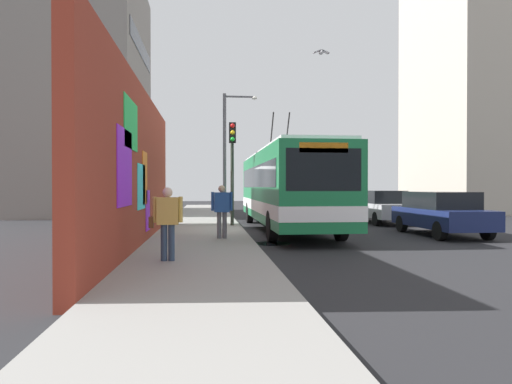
# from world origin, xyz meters

# --- Properties ---
(ground_plane) EXTENTS (80.00, 80.00, 0.00)m
(ground_plane) POSITION_xyz_m (0.00, 0.00, 0.00)
(ground_plane) COLOR #232326
(sidewalk_slab) EXTENTS (48.00, 3.20, 0.15)m
(sidewalk_slab) POSITION_xyz_m (0.00, 1.60, 0.07)
(sidewalk_slab) COLOR gray
(sidewalk_slab) RESTS_ON ground_plane
(graffiti_wall) EXTENTS (13.84, 0.32, 4.60)m
(graffiti_wall) POSITION_xyz_m (-4.10, 3.35, 2.30)
(graffiti_wall) COLOR maroon
(graffiti_wall) RESTS_ON ground_plane
(building_far_left) EXTENTS (10.40, 7.11, 15.37)m
(building_far_left) POSITION_xyz_m (13.01, 9.20, 7.69)
(building_far_left) COLOR gray
(building_far_left) RESTS_ON ground_plane
(building_far_right) EXTENTS (9.76, 6.12, 21.33)m
(building_far_right) POSITION_xyz_m (13.09, -17.00, 10.66)
(building_far_right) COLOR #B2A899
(building_far_right) RESTS_ON ground_plane
(city_bus) EXTENTS (12.11, 2.54, 4.99)m
(city_bus) POSITION_xyz_m (0.86, -1.80, 1.79)
(city_bus) COLOR #19723F
(city_bus) RESTS_ON ground_plane
(parked_car_navy) EXTENTS (4.45, 1.89, 1.58)m
(parked_car_navy) POSITION_xyz_m (-1.80, -7.00, 0.83)
(parked_car_navy) COLOR navy
(parked_car_navy) RESTS_ON ground_plane
(parked_car_silver) EXTENTS (4.80, 1.81, 1.58)m
(parked_car_silver) POSITION_xyz_m (3.99, -7.00, 0.84)
(parked_car_silver) COLOR #B7B7BC
(parked_car_silver) RESTS_ON ground_plane
(parked_car_dark_gray) EXTENTS (4.82, 1.78, 1.58)m
(parked_car_dark_gray) POSITION_xyz_m (9.70, -7.00, 0.84)
(parked_car_dark_gray) COLOR #38383D
(parked_car_dark_gray) RESTS_ON ground_plane
(parked_car_white) EXTENTS (4.85, 1.87, 1.58)m
(parked_car_white) POSITION_xyz_m (15.62, -7.00, 0.84)
(parked_car_white) COLOR white
(parked_car_white) RESTS_ON ground_plane
(pedestrian_at_curb) EXTENTS (0.22, 0.67, 1.66)m
(pedestrian_at_curb) POSITION_xyz_m (-3.18, 0.94, 1.12)
(pedestrian_at_curb) COLOR #595960
(pedestrian_at_curb) RESTS_ON sidewalk_slab
(pedestrian_near_wall) EXTENTS (0.22, 0.73, 1.59)m
(pedestrian_near_wall) POSITION_xyz_m (-7.42, 2.26, 1.08)
(pedestrian_near_wall) COLOR #2D3F59
(pedestrian_near_wall) RESTS_ON sidewalk_slab
(traffic_light) EXTENTS (0.49, 0.28, 4.29)m
(traffic_light) POSITION_xyz_m (1.49, 0.35, 3.03)
(traffic_light) COLOR #2D382D
(traffic_light) RESTS_ON sidewalk_slab
(street_lamp) EXTENTS (0.44, 1.85, 6.63)m
(street_lamp) POSITION_xyz_m (7.18, 0.24, 3.96)
(street_lamp) COLOR #4C4C51
(street_lamp) RESTS_ON sidewalk_slab
(curbside_puddle) EXTENTS (1.18, 1.18, 0.00)m
(curbside_puddle) POSITION_xyz_m (-3.45, -0.60, 0.00)
(curbside_puddle) COLOR black
(curbside_puddle) RESTS_ON ground_plane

